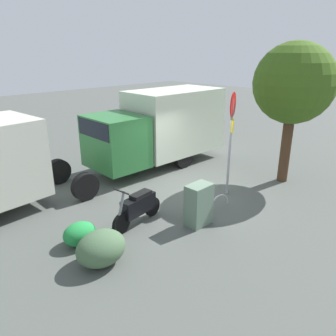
{
  "coord_description": "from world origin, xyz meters",
  "views": [
    {
      "loc": [
        7.76,
        6.71,
        4.55
      ],
      "look_at": [
        1.28,
        0.31,
        1.25
      ],
      "focal_mm": 34.9,
      "sensor_mm": 36.0,
      "label": 1
    }
  ],
  "objects_px": {
    "box_truck_near": "(158,126)",
    "utility_cabinet": "(199,205)",
    "motorcycle": "(138,206)",
    "street_tree": "(294,84)",
    "stop_sign": "(231,128)",
    "bike_rack_hoop": "(219,207)"
  },
  "relations": [
    {
      "from": "street_tree",
      "to": "box_truck_near",
      "type": "bearing_deg",
      "value": -66.2
    },
    {
      "from": "motorcycle",
      "to": "box_truck_near",
      "type": "bearing_deg",
      "value": -146.78
    },
    {
      "from": "stop_sign",
      "to": "utility_cabinet",
      "type": "relative_size",
      "value": 2.86
    },
    {
      "from": "box_truck_near",
      "to": "utility_cabinet",
      "type": "relative_size",
      "value": 6.31
    },
    {
      "from": "motorcycle",
      "to": "street_tree",
      "type": "xyz_separation_m",
      "value": [
        -5.81,
        1.35,
        2.95
      ]
    },
    {
      "from": "box_truck_near",
      "to": "utility_cabinet",
      "type": "distance_m",
      "value": 5.24
    },
    {
      "from": "box_truck_near",
      "to": "motorcycle",
      "type": "bearing_deg",
      "value": 41.79
    },
    {
      "from": "box_truck_near",
      "to": "street_tree",
      "type": "distance_m",
      "value": 5.27
    },
    {
      "from": "box_truck_near",
      "to": "motorcycle",
      "type": "xyz_separation_m",
      "value": [
        3.81,
        3.18,
        -1.13
      ]
    },
    {
      "from": "street_tree",
      "to": "motorcycle",
      "type": "bearing_deg",
      "value": -13.04
    },
    {
      "from": "box_truck_near",
      "to": "stop_sign",
      "type": "relative_size",
      "value": 2.21
    },
    {
      "from": "box_truck_near",
      "to": "street_tree",
      "type": "height_order",
      "value": "street_tree"
    },
    {
      "from": "stop_sign",
      "to": "bike_rack_hoop",
      "type": "height_order",
      "value": "stop_sign"
    },
    {
      "from": "stop_sign",
      "to": "street_tree",
      "type": "relative_size",
      "value": 0.69
    },
    {
      "from": "motorcycle",
      "to": "bike_rack_hoop",
      "type": "relative_size",
      "value": 2.13
    },
    {
      "from": "box_truck_near",
      "to": "bike_rack_hoop",
      "type": "relative_size",
      "value": 8.71
    },
    {
      "from": "motorcycle",
      "to": "utility_cabinet",
      "type": "xyz_separation_m",
      "value": [
        -1.14,
        1.2,
        0.07
      ]
    },
    {
      "from": "motorcycle",
      "to": "stop_sign",
      "type": "bearing_deg",
      "value": 163.84
    },
    {
      "from": "utility_cabinet",
      "to": "bike_rack_hoop",
      "type": "xyz_separation_m",
      "value": [
        -1.22,
        -0.19,
        -0.59
      ]
    },
    {
      "from": "motorcycle",
      "to": "bike_rack_hoop",
      "type": "bearing_deg",
      "value": 150.16
    },
    {
      "from": "box_truck_near",
      "to": "street_tree",
      "type": "xyz_separation_m",
      "value": [
        -2.0,
        4.53,
        1.82
      ]
    },
    {
      "from": "motorcycle",
      "to": "bike_rack_hoop",
      "type": "height_order",
      "value": "motorcycle"
    }
  ]
}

